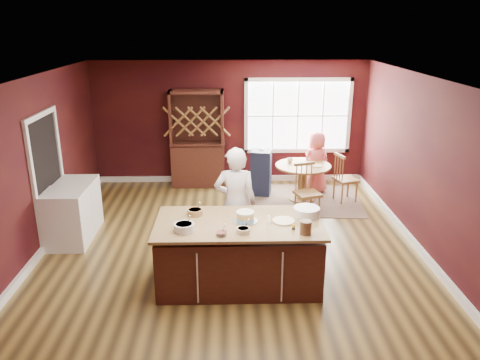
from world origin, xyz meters
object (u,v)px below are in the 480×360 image
object	(u,v)px
baker	(235,204)
chair_north	(312,167)
layer_cake	(245,216)
chair_south	(308,191)
kitchen_island	(239,254)
high_chair	(261,172)
washer	(67,219)
chair_east	(346,177)
dryer	(79,205)
hutch	(197,139)
dining_table	(303,175)
seated_woman	(316,162)
toddler	(265,158)

from	to	relation	value
baker	chair_north	bearing A→B (deg)	-115.66
layer_cake	chair_south	size ratio (longest dim) A/B	0.33
kitchen_island	high_chair	xyz separation A→B (m)	(0.55, 3.53, 0.06)
kitchen_island	washer	bearing A→B (deg)	156.03
layer_cake	chair_east	bearing A→B (deg)	55.07
chair_south	chair_north	size ratio (longest dim) A/B	1.11
kitchen_island	baker	world-z (taller)	baker
dryer	hutch	bearing A→B (deg)	49.92
chair_north	high_chair	size ratio (longest dim) A/B	0.93
chair_east	dining_table	bearing A→B (deg)	68.93
dining_table	seated_woman	xyz separation A→B (m)	(0.35, 0.46, 0.13)
toddler	dryer	size ratio (longest dim) A/B	0.28
chair_east	seated_woman	xyz separation A→B (m)	(-0.52, 0.52, 0.16)
dining_table	chair_east	bearing A→B (deg)	-4.26
layer_cake	toddler	world-z (taller)	layer_cake
baker	layer_cake	bearing A→B (deg)	101.77
hutch	dryer	world-z (taller)	hutch
chair_south	chair_north	distance (m)	1.74
layer_cake	baker	bearing A→B (deg)	99.04
kitchen_island	chair_south	xyz separation A→B (m)	(1.32, 2.28, 0.07)
chair_south	washer	world-z (taller)	chair_south
layer_cake	dryer	bearing A→B (deg)	146.98
toddler	kitchen_island	bearing A→B (deg)	-99.95
baker	dining_table	bearing A→B (deg)	-117.67
toddler	dining_table	bearing A→B (deg)	-25.02
hutch	washer	bearing A→B (deg)	-123.36
baker	chair_east	bearing A→B (deg)	-131.62
dining_table	layer_cake	world-z (taller)	layer_cake
chair_east	chair_north	bearing A→B (deg)	14.41
seated_woman	dryer	distance (m)	4.79
dining_table	chair_east	size ratio (longest dim) A/B	1.10
kitchen_island	baker	xyz separation A→B (m)	(-0.03, 0.77, 0.44)
high_chair	hutch	bearing A→B (deg)	166.06
baker	chair_east	world-z (taller)	baker
seated_woman	dryer	world-z (taller)	seated_woman
hutch	dryer	size ratio (longest dim) A/B	2.31
seated_woman	chair_south	bearing A→B (deg)	47.78
baker	high_chair	distance (m)	2.84
kitchen_island	baker	distance (m)	0.89
chair_east	kitchen_island	bearing A→B (deg)	127.36
kitchen_island	high_chair	world-z (taller)	high_chair
layer_cake	dryer	xyz separation A→B (m)	(-2.82, 1.84, -0.53)
chair_north	kitchen_island	bearing A→B (deg)	37.86
layer_cake	high_chair	world-z (taller)	layer_cake
high_chair	toddler	distance (m)	0.32
chair_east	chair_south	xyz separation A→B (m)	(-0.91, -0.81, 0.01)
chair_south	seated_woman	size ratio (longest dim) A/B	0.77
kitchen_island	baker	size ratio (longest dim) A/B	1.28
chair_east	chair_south	world-z (taller)	chair_south
chair_north	high_chair	bearing A→B (deg)	-7.73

